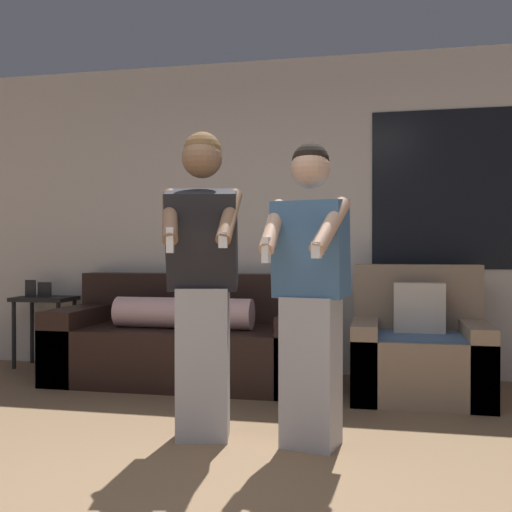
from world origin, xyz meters
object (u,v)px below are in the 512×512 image
person_left (203,281)px  side_table (44,309)px  armchair (419,351)px  person_right (310,291)px  couch (190,343)px

person_left → side_table: bearing=139.9°
armchair → side_table: armchair is taller
person_left → person_right: size_ratio=1.05×
armchair → person_left: (-1.24, -1.28, 0.56)m
side_table → person_right: person_right is taller
couch → side_table: bearing=169.5°
armchair → person_right: 1.52m
couch → person_right: size_ratio=1.30×
couch → person_right: (1.14, -1.42, 0.53)m
person_left → person_right: (0.60, 0.00, -0.05)m
person_right → armchair: bearing=63.4°
couch → side_table: couch is taller
couch → person_left: size_ratio=1.24×
couch → armchair: bearing=-4.6°
armchair → person_left: size_ratio=0.55×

